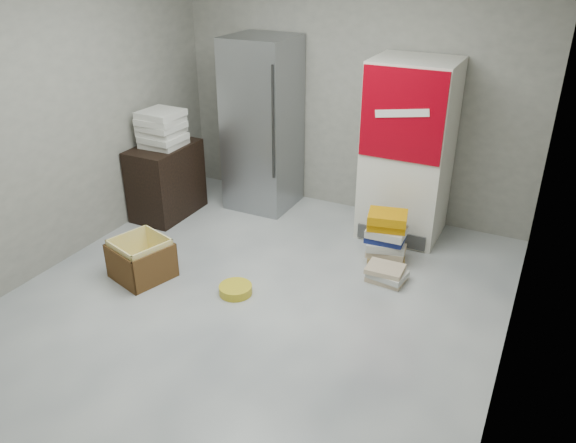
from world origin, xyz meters
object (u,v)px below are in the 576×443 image
Objects in this scene: steel_fridge at (263,125)px; cardboard_box at (142,261)px; coke_cooler at (408,151)px; wood_shelf at (166,180)px; phonebook_stack_main at (386,237)px.

steel_fridge is 3.24× the size of cardboard_box.
coke_cooler is 2.78m from cardboard_box.
cardboard_box is (0.61, -1.20, -0.24)m from wood_shelf.
wood_shelf is 2.53m from phonebook_stack_main.
phonebook_stack_main is (0.04, -0.67, -0.64)m from coke_cooler.
phonebook_stack_main is at bearing 1.26° from wood_shelf.
cardboard_box is (-1.87, -1.93, -0.75)m from coke_cooler.
wood_shelf is 1.37× the size of cardboard_box.
wood_shelf is at bearing -138.69° from steel_fridge.
steel_fridge is at bearing 100.80° from cardboard_box.
phonebook_stack_main is (2.52, 0.06, -0.14)m from wood_shelf.
wood_shelf reaches higher than cardboard_box.
steel_fridge is at bearing 149.83° from phonebook_stack_main.
coke_cooler reaches higher than wood_shelf.
cardboard_box is (-1.91, -1.26, -0.11)m from phonebook_stack_main.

